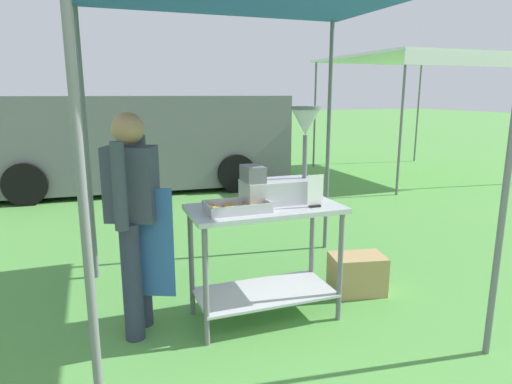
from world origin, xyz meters
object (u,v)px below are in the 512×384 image
(supply_crate, at_px, (357,274))
(donut_tray, at_px, (238,208))
(menu_sign, at_px, (315,193))
(van_grey, at_px, (135,140))
(donut_cart, at_px, (265,240))
(neighbour_tent, at_px, (417,60))
(donut_fryer, at_px, (283,173))
(vendor, at_px, (134,214))

(supply_crate, bearing_deg, donut_tray, -170.37)
(donut_tray, relative_size, menu_sign, 1.87)
(supply_crate, bearing_deg, van_grey, 104.35)
(donut_cart, bearing_deg, neighbour_tent, 42.70)
(donut_fryer, distance_m, vendor, 1.15)
(donut_cart, distance_m, donut_tray, 0.38)
(vendor, xyz_separation_m, supply_crate, (1.87, 0.02, -0.73))
(donut_tray, distance_m, neighbour_tent, 7.45)
(donut_tray, distance_m, supply_crate, 1.40)
(menu_sign, bearing_deg, donut_fryer, 127.44)
(donut_tray, bearing_deg, menu_sign, -7.33)
(van_grey, bearing_deg, donut_tray, -87.78)
(van_grey, relative_size, neighbour_tent, 1.67)
(donut_tray, relative_size, neighbour_tent, 0.14)
(neighbour_tent, bearing_deg, vendor, -142.69)
(donut_fryer, bearing_deg, neighbour_tent, 43.20)
(donut_fryer, xyz_separation_m, neighbour_tent, (5.03, 4.72, 1.26))
(donut_tray, xyz_separation_m, supply_crate, (1.16, 0.20, -0.75))
(donut_tray, xyz_separation_m, neighbour_tent, (5.44, 4.86, 1.47))
(menu_sign, xyz_separation_m, supply_crate, (0.58, 0.27, -0.83))
(menu_sign, height_order, vendor, vendor)
(van_grey, xyz_separation_m, neighbour_tent, (5.66, -0.72, 1.52))
(donut_cart, height_order, donut_tray, donut_tray)
(donut_tray, relative_size, donut_fryer, 0.62)
(supply_crate, distance_m, van_grey, 5.61)
(menu_sign, relative_size, vendor, 0.15)
(donut_fryer, relative_size, van_grey, 0.13)
(menu_sign, height_order, van_grey, van_grey)
(donut_tray, height_order, supply_crate, donut_tray)
(supply_crate, bearing_deg, neighbour_tent, 47.49)
(vendor, bearing_deg, menu_sign, -11.04)
(vendor, relative_size, supply_crate, 3.12)
(donut_tray, height_order, neighbour_tent, neighbour_tent)
(donut_fryer, xyz_separation_m, van_grey, (-0.63, 5.44, -0.26))
(supply_crate, xyz_separation_m, neighbour_tent, (4.28, 4.67, 2.22))
(van_grey, bearing_deg, supply_crate, -75.65)
(supply_crate, relative_size, neighbour_tent, 0.15)
(neighbour_tent, bearing_deg, supply_crate, -132.51)
(donut_cart, distance_m, vendor, 0.99)
(donut_tray, xyz_separation_m, donut_fryer, (0.41, 0.14, 0.21))
(donut_cart, relative_size, van_grey, 0.21)
(donut_fryer, bearing_deg, menu_sign, -52.56)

